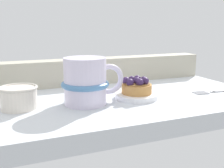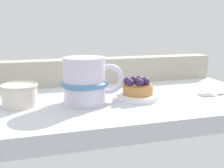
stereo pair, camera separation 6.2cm
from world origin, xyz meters
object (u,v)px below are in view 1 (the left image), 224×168
raspberry_tart (137,86)px  dessert_fork (220,91)px  coffee_mug (87,81)px  dessert_plate (136,96)px  sugar_bowl (19,97)px

raspberry_tart → dessert_fork: raspberry_tart is taller
coffee_mug → dessert_fork: coffee_mug is taller
dessert_fork → dessert_plate: bearing=173.1°
dessert_plate → sugar_bowl: sugar_bowl is taller
coffee_mug → raspberry_tart: bearing=-0.0°
dessert_plate → dessert_fork: size_ratio=0.66×
dessert_fork → coffee_mug: bearing=175.4°
dessert_fork → sugar_bowl: size_ratio=1.96×
raspberry_tart → coffee_mug: size_ratio=0.50×
coffee_mug → sugar_bowl: (-14.02, 2.01, -2.52)cm
coffee_mug → sugar_bowl: coffee_mug is taller
coffee_mug → dessert_fork: size_ratio=0.92×
raspberry_tart → coffee_mug: bearing=180.0°
coffee_mug → dessert_fork: bearing=-4.6°
dessert_plate → sugar_bowl: size_ratio=1.29×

